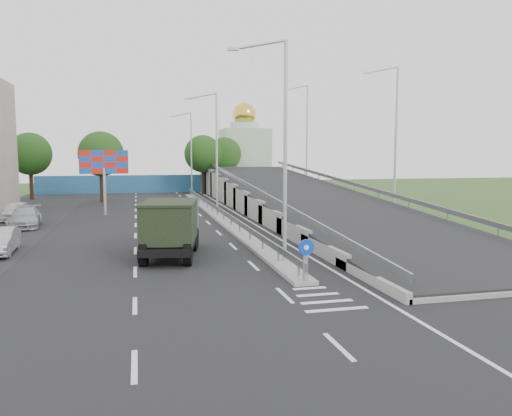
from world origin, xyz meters
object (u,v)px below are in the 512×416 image
object	(u,v)px
lamp_post_mid	(214,146)
church	(244,153)
lamp_post_near	(281,140)
billboard	(104,166)
dump_truck	(172,225)
lamp_post_far	(190,149)
parked_car_d	(25,217)
parked_car_e	(16,211)
sign_bollard	(306,260)

from	to	relation	value
lamp_post_mid	church	size ratio (longest dim) A/B	0.73
lamp_post_near	church	world-z (taller)	church
billboard	lamp_post_near	bearing A→B (deg)	-67.51
dump_truck	lamp_post_mid	bearing A→B (deg)	84.46
billboard	lamp_post_far	bearing A→B (deg)	63.16
billboard	parked_car_d	xyz separation A→B (m)	(-5.08, -6.26, -3.47)
dump_truck	lamp_post_near	bearing A→B (deg)	-25.32
parked_car_d	parked_car_e	size ratio (longest dim) A/B	1.14
lamp_post_far	dump_truck	distance (m)	37.11
lamp_post_near	lamp_post_mid	bearing A→B (deg)	90.00
lamp_post_mid	parked_car_d	distance (m)	15.66
sign_bollard	lamp_post_mid	xyz separation A→B (m)	(0.11, 23.83, 4.77)
lamp_post_mid	lamp_post_far	size ratio (longest dim) A/B	1.00
lamp_post_mid	billboard	size ratio (longest dim) A/B	1.83
lamp_post_far	billboard	size ratio (longest dim) A/B	1.83
sign_bollard	lamp_post_near	distance (m)	6.12
sign_bollard	parked_car_d	distance (m)	24.10
lamp_post_mid	dump_truck	world-z (taller)	lamp_post_mid
sign_bollard	church	world-z (taller)	church
lamp_post_far	billboard	bearing A→B (deg)	-116.84
lamp_post_near	church	xyz separation A→B (m)	(9.89, 54.00, -0.50)
church	dump_truck	world-z (taller)	church
church	dump_truck	xyz separation A→B (m)	(-14.66, -50.56, -3.73)
lamp_post_near	lamp_post_mid	distance (m)	20.00
sign_bollard	lamp_post_mid	world-z (taller)	lamp_post_mid
lamp_post_near	lamp_post_far	xyz separation A→B (m)	(0.00, 40.00, 0.00)
lamp_post_far	parked_car_d	bearing A→B (deg)	-120.31
sign_bollard	lamp_post_mid	size ratio (longest dim) A/B	0.17
sign_bollard	dump_truck	xyz separation A→B (m)	(-4.66, 7.27, 0.55)
dump_truck	parked_car_e	world-z (taller)	dump_truck
billboard	dump_truck	size ratio (longest dim) A/B	0.81
sign_bollard	parked_car_d	xyz separation A→B (m)	(-14.08, 19.56, -0.32)
lamp_post_near	church	size ratio (longest dim) A/B	0.73
lamp_post_near	dump_truck	xyz separation A→B (m)	(-4.77, 3.44, -4.23)
lamp_post_mid	parked_car_e	bearing A→B (deg)	-179.80
parked_car_e	sign_bollard	bearing A→B (deg)	-57.42
lamp_post_near	dump_truck	bearing A→B (deg)	144.16
church	parked_car_e	xyz separation A→B (m)	(-25.53, -34.05, -4.57)
church	lamp_post_mid	bearing A→B (deg)	-106.22
lamp_post_far	parked_car_d	size ratio (longest dim) A/B	2.04
sign_bollard	parked_car_d	size ratio (longest dim) A/B	0.34
lamp_post_near	parked_car_d	world-z (taller)	lamp_post_near
parked_car_e	parked_car_d	bearing A→B (deg)	-71.51
sign_bollard	lamp_post_near	bearing A→B (deg)	88.36
lamp_post_far	sign_bollard	bearing A→B (deg)	-90.14
sign_bollard	parked_car_e	bearing A→B (deg)	123.16
lamp_post_near	lamp_post_far	distance (m)	40.00
sign_bollard	church	bearing A→B (deg)	80.19
lamp_post_far	church	bearing A→B (deg)	54.76
parked_car_e	lamp_post_far	bearing A→B (deg)	51.47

